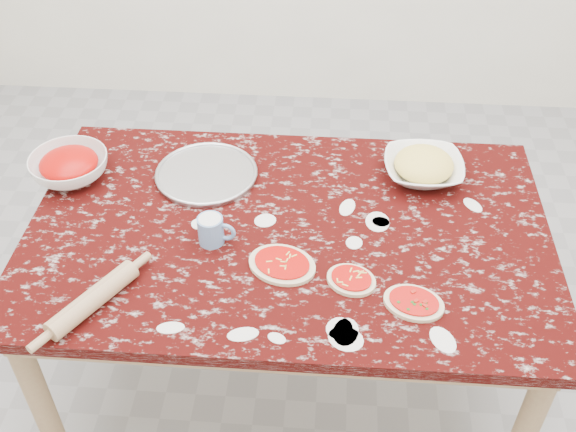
# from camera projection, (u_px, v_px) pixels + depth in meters

# --- Properties ---
(ground) EXTENTS (4.00, 4.00, 0.00)m
(ground) POSITION_uv_depth(u_px,v_px,m) (288.00, 375.00, 2.59)
(ground) COLOR gray
(worktable) EXTENTS (1.60, 1.00, 0.75)m
(worktable) POSITION_uv_depth(u_px,v_px,m) (288.00, 248.00, 2.15)
(worktable) COLOR black
(worktable) RESTS_ON ground
(pizza_tray) EXTENTS (0.43, 0.43, 0.01)m
(pizza_tray) POSITION_uv_depth(u_px,v_px,m) (206.00, 175.00, 2.28)
(pizza_tray) COLOR #B2B2B7
(pizza_tray) RESTS_ON worktable
(sauce_bowl) EXTENTS (0.28, 0.28, 0.08)m
(sauce_bowl) POSITION_uv_depth(u_px,v_px,m) (70.00, 167.00, 2.26)
(sauce_bowl) COLOR white
(sauce_bowl) RESTS_ON worktable
(cheese_bowl) EXTENTS (0.27, 0.27, 0.06)m
(cheese_bowl) POSITION_uv_depth(u_px,v_px,m) (423.00, 169.00, 2.27)
(cheese_bowl) COLOR white
(cheese_bowl) RESTS_ON worktable
(flour_mug) EXTENTS (0.11, 0.08, 0.09)m
(flour_mug) POSITION_uv_depth(u_px,v_px,m) (212.00, 230.00, 2.02)
(flour_mug) COLOR #678DC1
(flour_mug) RESTS_ON worktable
(pizza_left) EXTENTS (0.24, 0.21, 0.02)m
(pizza_left) POSITION_uv_depth(u_px,v_px,m) (282.00, 264.00, 1.96)
(pizza_left) COLOR beige
(pizza_left) RESTS_ON worktable
(pizza_mid) EXTENTS (0.18, 0.16, 0.02)m
(pizza_mid) POSITION_uv_depth(u_px,v_px,m) (351.00, 280.00, 1.92)
(pizza_mid) COLOR beige
(pizza_mid) RESTS_ON worktable
(pizza_right) EXTENTS (0.20, 0.17, 0.02)m
(pizza_right) POSITION_uv_depth(u_px,v_px,m) (414.00, 303.00, 1.85)
(pizza_right) COLOR beige
(pizza_right) RESTS_ON worktable
(rolling_pin) EXTENTS (0.20, 0.28, 0.06)m
(rolling_pin) POSITION_uv_depth(u_px,v_px,m) (93.00, 299.00, 1.84)
(rolling_pin) COLOR tan
(rolling_pin) RESTS_ON worktable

